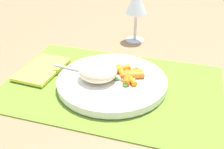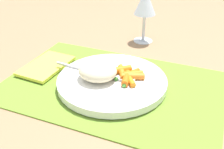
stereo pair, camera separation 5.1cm
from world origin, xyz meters
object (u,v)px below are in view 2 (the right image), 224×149
plate (112,81)px  fork (101,74)px  rice_mound (98,71)px  napkin (46,66)px  wine_glass (145,4)px  carrot_portion (128,74)px

plate → fork: (-0.03, 0.00, 0.01)m
rice_mound → napkin: size_ratio=0.62×
wine_glass → carrot_portion: bearing=-81.0°
rice_mound → napkin: rice_mound is taller
plate → carrot_portion: bearing=28.7°
rice_mound → fork: rice_mound is taller
plate → rice_mound: 0.04m
rice_mound → wine_glass: size_ratio=0.54×
napkin → rice_mound: bearing=-9.1°
fork → carrot_portion: bearing=14.0°
plate → rice_mound: (-0.03, -0.01, 0.03)m
rice_mound → napkin: (-0.16, 0.03, -0.03)m
plate → wine_glass: (-0.01, 0.29, 0.11)m
wine_glass → napkin: 0.35m
plate → rice_mound: bearing=-153.9°
plate → rice_mound: size_ratio=2.86×
fork → napkin: size_ratio=1.47×
wine_glass → napkin: wine_glass is taller
fork → rice_mound: bearing=-88.3°
plate → napkin: bearing=176.5°
rice_mound → carrot_portion: bearing=27.5°
napkin → carrot_portion: bearing=1.6°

